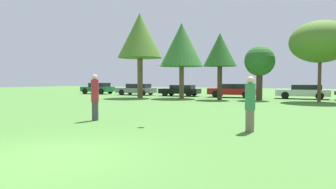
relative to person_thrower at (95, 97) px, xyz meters
The scene contains 14 objects.
ground_plane 5.99m from the person_thrower, 58.94° to the right, with size 120.00×120.00×0.00m, color #477A33.
person_thrower is the anchor object (origin of this frame).
person_catcher 6.27m from the person_thrower, ahead, with size 0.33×0.33×1.79m.
frisbee 3.12m from the person_thrower, ahead, with size 0.27×0.27×0.08m.
tree_0 16.61m from the person_thrower, 115.24° to the left, with size 4.20×4.20×7.98m.
tree_1 16.00m from the person_thrower, 100.65° to the left, with size 3.95×3.95×6.87m.
tree_2 15.34m from the person_thrower, 86.92° to the left, with size 2.81×2.81×5.66m.
tree_3 16.77m from the person_thrower, 76.49° to the left, with size 2.52×2.52×4.54m.
tree_4 18.55m from the person_thrower, 62.57° to the left, with size 4.57×4.57×6.22m.
parked_car_green 24.76m from the person_thrower, 129.57° to the left, with size 3.93×2.21×1.35m.
parked_car_grey 21.30m from the person_thrower, 117.96° to the left, with size 4.45×2.20×1.27m.
parked_car_black 19.57m from the person_thrower, 103.78° to the left, with size 4.34×2.10×1.17m.
parked_car_red 18.94m from the person_thrower, 87.03° to the left, with size 4.69×2.16×1.32m.
parked_car_white 20.76m from the person_thrower, 69.93° to the left, with size 4.51×2.00×1.26m.
Camera 1 is at (5.12, -4.51, 1.66)m, focal length 31.73 mm.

